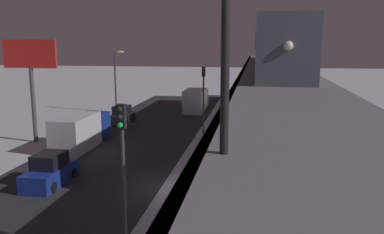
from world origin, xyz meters
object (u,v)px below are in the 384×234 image
object	(u,v)px
sedan_blue	(50,172)
traffic_light_mid	(203,90)
box_truck	(81,131)
rail_signal	(226,0)
delivery_van	(196,100)
sedan_black	(122,116)
commercial_billboard	(30,64)
subway_train	(273,45)
traffic_light_near	(123,162)

from	to	relation	value
sedan_blue	traffic_light_mid	size ratio (longest dim) A/B	0.67
box_truck	traffic_light_mid	xyz separation A→B (m)	(-9.50, -6.42, 2.85)
rail_signal	delivery_van	bearing A→B (deg)	-80.73
sedan_black	box_truck	bearing A→B (deg)	88.83
box_truck	commercial_billboard	size ratio (longest dim) A/B	0.83
sedan_black	traffic_light_mid	world-z (taller)	traffic_light_mid
subway_train	rail_signal	xyz separation A→B (m)	(1.93, 29.88, 0.95)
traffic_light_mid	sedan_black	bearing A→B (deg)	-19.76
sedan_blue	rail_signal	bearing A→B (deg)	128.70
subway_train	sedan_black	world-z (taller)	subway_train
subway_train	sedan_blue	xyz separation A→B (m)	(13.78, 15.09, -7.62)
delivery_van	commercial_billboard	bearing A→B (deg)	58.33
delivery_van	box_truck	bearing A→B (deg)	70.79
rail_signal	delivery_van	xyz separation A→B (m)	(7.05, -43.20, -8.01)
box_truck	traffic_light_near	distance (m)	19.56
sedan_blue	delivery_van	bearing A→B (deg)	-99.59
sedan_blue	traffic_light_mid	xyz separation A→B (m)	(-7.50, -15.32, 3.41)
subway_train	traffic_light_mid	size ratio (longest dim) A/B	5.76
sedan_black	box_truck	xyz separation A→B (m)	(0.20, 9.76, 0.55)
sedan_blue	traffic_light_mid	world-z (taller)	traffic_light_mid
subway_train	sedan_black	xyz separation A→B (m)	(15.58, -3.57, -7.61)
rail_signal	traffic_light_mid	size ratio (longest dim) A/B	0.62
traffic_light_mid	traffic_light_near	bearing A→B (deg)	90.00
rail_signal	traffic_light_near	bearing A→B (deg)	-57.52
sedan_black	delivery_van	bearing A→B (deg)	-124.10
sedan_black	traffic_light_near	size ratio (longest dim) A/B	0.63
sedan_blue	sedan_black	xyz separation A→B (m)	(1.80, -18.66, 0.01)
sedan_blue	commercial_billboard	bearing A→B (deg)	-55.62
subway_train	traffic_light_near	world-z (taller)	subway_train
traffic_light_mid	box_truck	bearing A→B (deg)	34.06
box_truck	traffic_light_mid	world-z (taller)	traffic_light_mid
rail_signal	commercial_billboard	distance (m)	30.89
subway_train	sedan_blue	world-z (taller)	subway_train
rail_signal	sedan_black	world-z (taller)	rail_signal
box_truck	delivery_van	distance (m)	20.66
rail_signal	commercial_billboard	size ratio (longest dim) A/B	0.45
traffic_light_mid	sedan_blue	bearing A→B (deg)	63.92
traffic_light_mid	subway_train	bearing A→B (deg)	177.88
subway_train	traffic_light_near	distance (m)	24.26
subway_train	rail_signal	world-z (taller)	rail_signal
subway_train	traffic_light_mid	xyz separation A→B (m)	(6.28, -0.23, -4.21)
rail_signal	traffic_light_near	size ratio (longest dim) A/B	0.62
rail_signal	sedan_black	size ratio (longest dim) A/B	0.99
sedan_blue	commercial_billboard	xyz separation A→B (m)	(6.69, -9.78, 6.04)
sedan_blue	delivery_van	xyz separation A→B (m)	(-4.80, -28.41, 0.56)
rail_signal	traffic_light_mid	xyz separation A→B (m)	(4.35, -30.11, -5.16)
subway_train	sedan_blue	distance (m)	21.81
subway_train	box_truck	size ratio (longest dim) A/B	4.98
sedan_blue	sedan_black	distance (m)	18.75
subway_train	commercial_billboard	size ratio (longest dim) A/B	4.14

